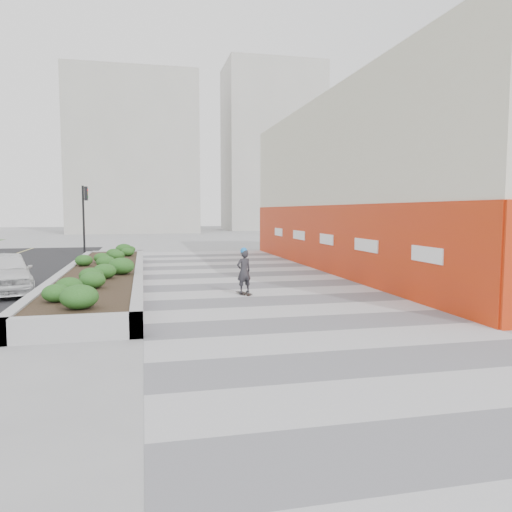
# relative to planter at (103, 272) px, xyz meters

# --- Properties ---
(ground) EXTENTS (160.00, 160.00, 0.00)m
(ground) POSITION_rel_planter_xyz_m (5.50, -7.00, -0.42)
(ground) COLOR gray
(ground) RESTS_ON ground
(walkway) EXTENTS (8.00, 36.00, 0.01)m
(walkway) POSITION_rel_planter_xyz_m (5.50, -4.00, -0.41)
(walkway) COLOR #A8A8AD
(walkway) RESTS_ON ground
(building) EXTENTS (6.04, 24.08, 8.00)m
(building) POSITION_rel_planter_xyz_m (12.48, 1.98, 3.56)
(building) COLOR beige
(building) RESTS_ON ground
(planter) EXTENTS (3.00, 18.00, 0.90)m
(planter) POSITION_rel_planter_xyz_m (0.00, 0.00, 0.00)
(planter) COLOR #9E9EA0
(planter) RESTS_ON ground
(traffic_signal_near) EXTENTS (0.33, 0.28, 4.20)m
(traffic_signal_near) POSITION_rel_planter_xyz_m (-1.73, 10.50, 2.34)
(traffic_signal_near) COLOR black
(traffic_signal_near) RESTS_ON ground
(distant_bldg_north_l) EXTENTS (16.00, 12.00, 20.00)m
(distant_bldg_north_l) POSITION_rel_planter_xyz_m (0.50, 48.00, 9.58)
(distant_bldg_north_l) COLOR #ADAAA3
(distant_bldg_north_l) RESTS_ON ground
(distant_bldg_north_r) EXTENTS (14.00, 10.00, 24.00)m
(distant_bldg_north_r) POSITION_rel_planter_xyz_m (20.50, 53.00, 11.58)
(distant_bldg_north_r) COLOR #ADAAA3
(distant_bldg_north_r) RESTS_ON ground
(manhole_cover) EXTENTS (0.44, 0.44, 0.01)m
(manhole_cover) POSITION_rel_planter_xyz_m (6.00, -4.00, -0.42)
(manhole_cover) COLOR #595654
(manhole_cover) RESTS_ON ground
(skateboarder) EXTENTS (0.60, 0.74, 1.56)m
(skateboarder) POSITION_rel_planter_xyz_m (4.72, -3.94, 0.37)
(skateboarder) COLOR beige
(skateboarder) RESTS_ON ground
(car_white) EXTENTS (2.63, 4.38, 1.40)m
(car_white) POSITION_rel_planter_xyz_m (-3.00, -1.78, 0.28)
(car_white) COLOR white
(car_white) RESTS_ON ground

